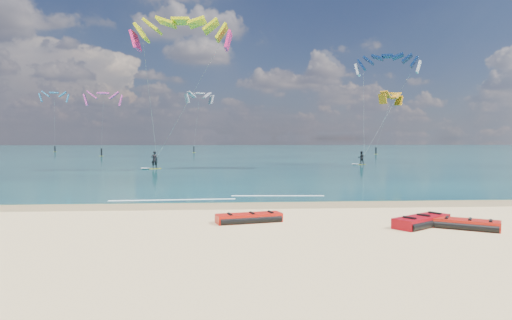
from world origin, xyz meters
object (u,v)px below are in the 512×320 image
Objects in this scene: kitesurfer_main at (168,88)px; packed_kite_left at (249,222)px; kitesurfer_far at (375,102)px; packed_kite_right at (421,226)px; packed_kite_mid at (466,229)px.

packed_kite_left is at bearing -101.35° from kitesurfer_main.
packed_kite_right is at bearing -130.55° from kitesurfer_far.
packed_kite_left is 1.14× the size of packed_kite_mid.
packed_kite_mid is at bearing -128.31° from kitesurfer_far.
kitesurfer_far is at bearing 108.53° from packed_kite_mid.
packed_kite_mid is 0.15× the size of kitesurfer_main.
packed_kite_mid is 39.65m from kitesurfer_far.
packed_kite_left is at bearing 134.57° from packed_kite_right.
packed_kite_left is 0.98× the size of packed_kite_right.
kitesurfer_main reaches higher than packed_kite_right.
packed_kite_right is at bearing -90.74° from kitesurfer_main.
packed_kite_mid reaches higher than packed_kite_left.
kitesurfer_main reaches higher than packed_kite_mid.
packed_kite_right is 0.18× the size of kitesurfer_main.
kitesurfer_main is (-12.77, 29.45, 8.22)m from packed_kite_right.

